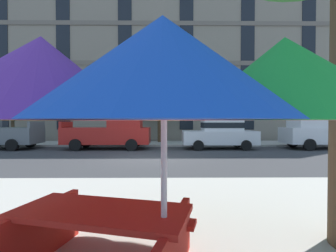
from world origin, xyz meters
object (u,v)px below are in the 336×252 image
Objects in this scene: street_tree_middle at (159,92)px; patio_umbrella at (164,92)px; pickup_red at (111,132)px; picnic_table at (102,236)px; pickup_white at (323,132)px; sedan_white at (220,133)px; street_tree_left at (14,105)px.

street_tree_middle is 16.74m from patio_umbrella.
patio_umbrella is (3.25, -12.70, 0.94)m from pickup_red.
picnic_table is at bearing -90.74° from street_tree_middle.
picnic_table is at bearing 161.63° from patio_umbrella.
sedan_white is at bearing -180.00° from pickup_white.
pickup_white is at bearing 53.01° from patio_umbrella.
street_tree_middle is 1.71× the size of patio_umbrella.
picnic_table is at bearing -107.60° from sedan_white.
street_tree_left reaches higher than pickup_red.
pickup_red is 5.61m from street_tree_middle.
street_tree_middle is 2.83× the size of picnic_table.
street_tree_left is 1.11× the size of patio_umbrella.
sedan_white is 2.07× the size of picnic_table.
street_tree_left reaches higher than picnic_table.
pickup_red is at bearing -20.20° from street_tree_left.
picnic_table is (10.09, -15.24, -2.37)m from street_tree_left.
street_tree_left reaches higher than patio_umbrella.
street_tree_left is (-7.49, 2.76, 1.83)m from pickup_red.
sedan_white is at bearing 75.41° from patio_umbrella.
pickup_red is 1.00× the size of pickup_white.
pickup_red is at bearing 180.00° from sedan_white.
street_tree_left is 0.65× the size of street_tree_middle.
picnic_table is (-0.21, -16.41, -3.40)m from street_tree_middle.
street_tree_left is at bearing 124.80° from patio_umbrella.
pickup_white is 1.45× the size of patio_umbrella.
patio_umbrella is (-9.57, -12.70, 0.94)m from pickup_white.
patio_umbrella is at bearing -126.99° from pickup_white.
street_tree_left is 18.43m from picnic_table.
street_tree_left is 10.42m from street_tree_middle.
pickup_red is 1.45× the size of patio_umbrella.
pickup_red is 2.40× the size of picnic_table.
pickup_white is at bearing 0.00° from sedan_white.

